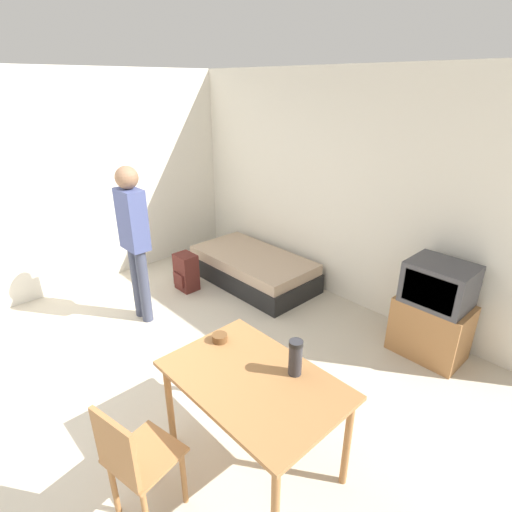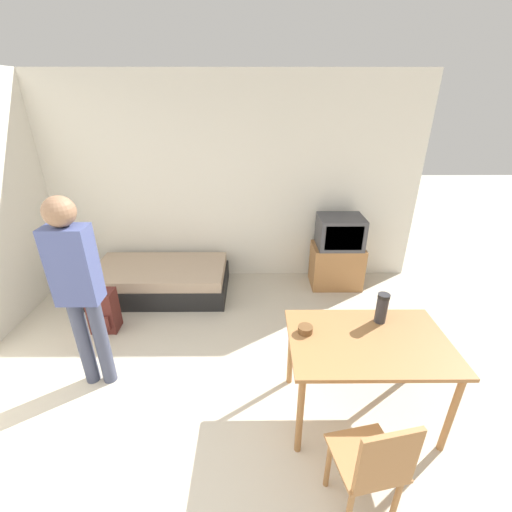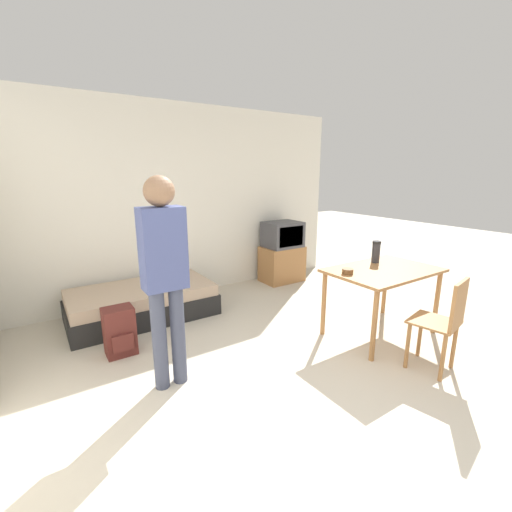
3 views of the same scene
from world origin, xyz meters
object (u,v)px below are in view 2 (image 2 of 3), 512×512
object	(u,v)px
tv	(338,253)
person_standing	(78,283)
mate_bowl	(305,330)
backpack	(103,311)
thermos_flask	(382,307)
wooden_chair	(373,465)
dining_table	(367,349)
daybed	(161,280)

from	to	relation	value
tv	person_standing	distance (m)	3.15
mate_bowl	backpack	size ratio (longest dim) A/B	0.23
thermos_flask	backpack	xyz separation A→B (m)	(-2.69, 0.90, -0.65)
person_standing	backpack	size ratio (longest dim) A/B	3.59
tv	wooden_chair	world-z (taller)	tv
person_standing	backpack	world-z (taller)	person_standing
tv	mate_bowl	bearing A→B (deg)	-109.79
tv	person_standing	size ratio (longest dim) A/B	0.56
thermos_flask	person_standing	bearing A→B (deg)	176.59
thermos_flask	backpack	world-z (taller)	thermos_flask
mate_bowl	tv	bearing A→B (deg)	70.21
dining_table	wooden_chair	xyz separation A→B (m)	(-0.18, -0.79, -0.16)
daybed	thermos_flask	size ratio (longest dim) A/B	6.81
wooden_chair	backpack	distance (m)	3.05
wooden_chair	person_standing	xyz separation A→B (m)	(-2.11, 1.16, 0.53)
dining_table	mate_bowl	distance (m)	0.49
thermos_flask	mate_bowl	xyz separation A→B (m)	(-0.62, -0.14, -0.11)
person_standing	thermos_flask	xyz separation A→B (m)	(2.44, -0.15, -0.14)
backpack	tv	bearing A→B (deg)	19.54
daybed	dining_table	bearing A→B (deg)	-42.46
wooden_chair	thermos_flask	world-z (taller)	thermos_flask
person_standing	dining_table	bearing A→B (deg)	-9.31
dining_table	thermos_flask	size ratio (longest dim) A/B	4.70
dining_table	person_standing	distance (m)	2.35
dining_table	mate_bowl	size ratio (longest dim) A/B	10.50
person_standing	mate_bowl	distance (m)	1.86
mate_bowl	backpack	xyz separation A→B (m)	(-2.07, 1.04, -0.54)
tv	mate_bowl	world-z (taller)	tv
dining_table	wooden_chair	size ratio (longest dim) A/B	1.34
wooden_chair	backpack	world-z (taller)	wooden_chair
mate_bowl	wooden_chair	bearing A→B (deg)	-71.94
thermos_flask	daybed	bearing A→B (deg)	143.10
tv	thermos_flask	world-z (taller)	thermos_flask
tv	dining_table	bearing A→B (deg)	-97.11
wooden_chair	backpack	bearing A→B (deg)	140.73
person_standing	backpack	distance (m)	1.13
tv	mate_bowl	distance (m)	2.19
person_standing	backpack	bearing A→B (deg)	107.95
mate_bowl	daybed	bearing A→B (deg)	131.69
wooden_chair	person_standing	bearing A→B (deg)	151.08
thermos_flask	wooden_chair	bearing A→B (deg)	-108.14
daybed	mate_bowl	distance (m)	2.52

